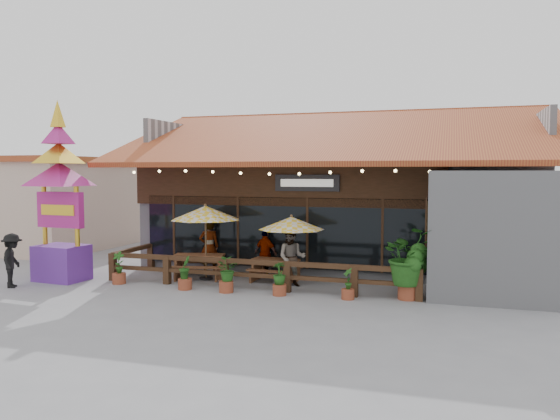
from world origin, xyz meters
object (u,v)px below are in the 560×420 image
(thai_sign_tower, at_px, (59,179))
(tropical_plant, at_px, (408,258))
(umbrella_right, at_px, (291,224))
(picnic_table_left, at_px, (199,262))
(picnic_table_right, at_px, (275,266))
(umbrella_left, at_px, (206,213))
(pedestrian, at_px, (12,260))

(thai_sign_tower, xyz_separation_m, tropical_plant, (11.07, 0.65, -2.16))
(umbrella_right, relative_size, picnic_table_left, 1.35)
(picnic_table_right, relative_size, tropical_plant, 0.78)
(umbrella_left, xyz_separation_m, thai_sign_tower, (-4.43, -1.61, 1.14))
(picnic_table_right, xyz_separation_m, thai_sign_tower, (-6.74, -1.96, 2.85))
(umbrella_right, height_order, picnic_table_left, umbrella_right)
(thai_sign_tower, relative_size, pedestrian, 3.77)
(umbrella_left, relative_size, umbrella_right, 0.96)
(picnic_table_left, bearing_deg, pedestrian, -147.73)
(umbrella_left, xyz_separation_m, pedestrian, (-5.16, -2.96, -1.36))
(umbrella_left, bearing_deg, thai_sign_tower, -160.07)
(pedestrian, bearing_deg, picnic_table_right, -94.34)
(umbrella_right, xyz_separation_m, thai_sign_tower, (-7.39, -1.62, 1.40))
(umbrella_right, height_order, tropical_plant, umbrella_right)
(umbrella_left, height_order, umbrella_right, umbrella_left)
(picnic_table_left, distance_m, tropical_plant, 7.04)
(tropical_plant, distance_m, pedestrian, 11.97)
(thai_sign_tower, relative_size, tropical_plant, 3.07)
(thai_sign_tower, bearing_deg, pedestrian, -118.12)
(tropical_plant, relative_size, pedestrian, 1.23)
(umbrella_right, bearing_deg, picnic_table_right, 152.40)
(umbrella_left, bearing_deg, umbrella_right, 0.22)
(umbrella_left, xyz_separation_m, picnic_table_left, (-0.29, 0.11, -1.67))
(umbrella_right, xyz_separation_m, picnic_table_right, (-0.65, 0.34, -1.45))
(picnic_table_right, xyz_separation_m, pedestrian, (-7.47, -3.31, 0.35))
(picnic_table_left, bearing_deg, thai_sign_tower, -157.50)
(picnic_table_left, height_order, picnic_table_right, picnic_table_left)
(picnic_table_left, relative_size, pedestrian, 1.16)
(picnic_table_left, xyz_separation_m, picnic_table_right, (2.60, 0.24, -0.04))
(pedestrian, bearing_deg, tropical_plant, -108.60)
(picnic_table_right, bearing_deg, pedestrian, -156.07)
(umbrella_left, height_order, picnic_table_left, umbrella_left)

